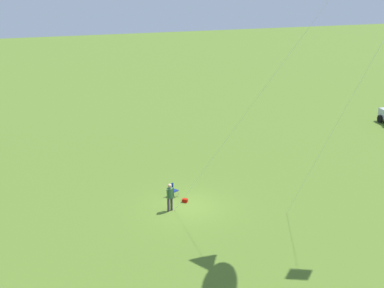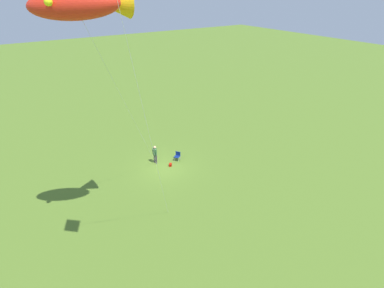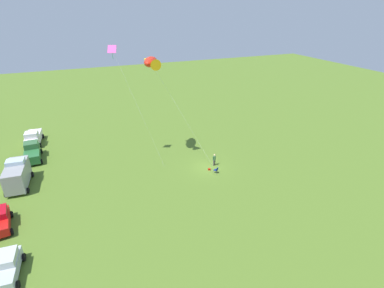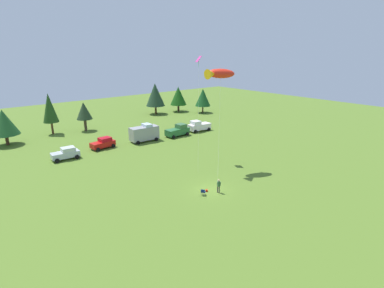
# 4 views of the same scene
# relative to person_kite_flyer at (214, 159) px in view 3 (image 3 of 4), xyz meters

# --- Properties ---
(ground_plane) EXTENTS (160.00, 160.00, 0.00)m
(ground_plane) POSITION_rel_person_kite_flyer_xyz_m (-0.21, 1.11, -1.02)
(ground_plane) COLOR #517125
(person_kite_flyer) EXTENTS (0.43, 0.52, 1.74)m
(person_kite_flyer) POSITION_rel_person_kite_flyer_xyz_m (0.00, 0.00, 0.00)
(person_kite_flyer) COLOR #403442
(person_kite_flyer) RESTS_ON ground
(folding_chair) EXTENTS (0.67, 0.67, 0.82)m
(folding_chair) POSITION_rel_person_kite_flyer_xyz_m (-1.95, 0.66, -0.53)
(folding_chair) COLOR navy
(folding_chair) RESTS_ON ground
(backpack_on_grass) EXTENTS (0.36, 0.39, 0.22)m
(backpack_on_grass) POSITION_rel_person_kite_flyer_xyz_m (-0.89, 1.18, -0.91)
(backpack_on_grass) COLOR #AD1206
(backpack_on_grass) RESTS_ON ground
(car_silver_compact) EXTENTS (4.29, 2.40, 1.89)m
(car_silver_compact) POSITION_rel_person_kite_flyer_xyz_m (-10.39, 24.09, -0.07)
(car_silver_compact) COLOR #B0B9C0
(car_silver_compact) RESTS_ON ground
(van_motorhome_grey) EXTENTS (5.53, 2.88, 3.34)m
(van_motorhome_grey) POSITION_rel_person_kite_flyer_xyz_m (4.42, 24.61, 0.62)
(van_motorhome_grey) COLOR #949496
(van_motorhome_grey) RESTS_ON ground
(truck_green_flatbed) EXTENTS (5.08, 2.58, 2.34)m
(truck_green_flatbed) POSITION_rel_person_kite_flyer_xyz_m (11.63, 23.53, 0.08)
(truck_green_flatbed) COLOR #296735
(truck_green_flatbed) RESTS_ON ground
(truck_white_pickup) EXTENTS (5.14, 2.71, 2.34)m
(truck_white_pickup) POSITION_rel_person_kite_flyer_xyz_m (17.41, 23.73, 0.08)
(truck_white_pickup) COLOR white
(truck_white_pickup) RESTS_ON ground
(kite_large_fish) EXTENTS (8.57, 7.96, 14.34)m
(kite_large_fish) POSITION_rel_person_kite_flyer_xyz_m (6.01, 6.59, 12.59)
(kite_large_fish) COLOR red
(kite_large_fish) RESTS_ON ground
(kite_diamond_rainbow) EXTENTS (4.69, 5.50, 15.88)m
(kite_diamond_rainbow) POSITION_rel_person_kite_flyer_xyz_m (6.38, 11.22, 13.91)
(kite_diamond_rainbow) COLOR #DE3697
(kite_diamond_rainbow) RESTS_ON ground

